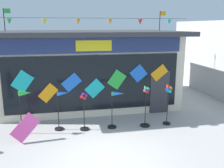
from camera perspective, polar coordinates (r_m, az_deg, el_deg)
The scene contains 9 objects.
ground_plane at distance 8.17m, azimuth -1.54°, elevation -16.38°, with size 80.00×80.00×0.00m, color #9E9B99.
kite_shop_building at distance 13.43m, azimuth -5.54°, elevation 4.03°, with size 8.92×6.06×4.86m.
wind_spinner_far_left at distance 9.95m, azimuth -19.54°, elevation -4.54°, with size 0.62×0.38×1.70m.
wind_spinner_left at distance 9.96m, azimuth -11.54°, elevation -4.87°, with size 0.63×0.35×1.58m.
wind_spinner_center_left at distance 9.83m, azimuth -6.42°, elevation -6.19°, with size 0.36×0.36×1.55m.
wind_spinner_center_right at distance 9.96m, azimuth 0.86°, elevation -4.74°, with size 0.69×0.36×1.51m.
wind_spinner_right at distance 10.18m, azimuth 7.70°, elevation -5.15°, with size 0.39×0.39×1.72m.
wind_spinner_far_right at distance 10.48m, azimuth 12.73°, elevation -3.34°, with size 0.37×0.31×1.72m.
display_kite_on_ground at distance 9.46m, azimuth -19.25°, elevation -9.40°, with size 0.54×0.03×0.98m, color #EA4CA3.
Camera 1 is at (-1.22, -7.01, 4.03)m, focal length 39.93 mm.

